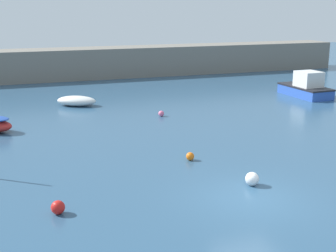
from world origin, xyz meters
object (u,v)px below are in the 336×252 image
(motorboat_with_cabin, at_px, (306,87))
(mooring_buoy_pink, at_px, (161,114))
(mooring_buoy_red, at_px, (58,207))
(mooring_buoy_white, at_px, (252,179))
(open_tender_yellow, at_px, (76,101))
(mooring_buoy_orange, at_px, (190,156))

(motorboat_with_cabin, distance_m, mooring_buoy_pink, 13.09)
(mooring_buoy_red, bearing_deg, mooring_buoy_pink, 57.71)
(mooring_buoy_pink, distance_m, mooring_buoy_white, 12.43)
(mooring_buoy_white, distance_m, mooring_buoy_red, 7.62)
(mooring_buoy_pink, bearing_deg, mooring_buoy_white, -91.45)
(open_tender_yellow, height_order, mooring_buoy_orange, open_tender_yellow)
(open_tender_yellow, relative_size, mooring_buoy_red, 6.48)
(open_tender_yellow, relative_size, mooring_buoy_pink, 8.63)
(motorboat_with_cabin, distance_m, mooring_buoy_red, 25.71)
(mooring_buoy_pink, distance_m, mooring_buoy_orange, 8.86)
(mooring_buoy_pink, bearing_deg, open_tender_yellow, 132.73)
(mooring_buoy_white, bearing_deg, motorboat_with_cabin, 48.95)
(mooring_buoy_pink, bearing_deg, mooring_buoy_red, -122.29)
(mooring_buoy_red, bearing_deg, mooring_buoy_white, 0.92)
(open_tender_yellow, relative_size, mooring_buoy_white, 5.72)
(mooring_buoy_red, bearing_deg, motorboat_with_cabin, 36.22)
(mooring_buoy_orange, bearing_deg, mooring_buoy_white, -72.30)
(mooring_buoy_pink, height_order, mooring_buoy_orange, mooring_buoy_orange)
(motorboat_with_cabin, bearing_deg, mooring_buoy_red, 123.42)
(mooring_buoy_pink, relative_size, mooring_buoy_white, 0.66)
(mooring_buoy_pink, relative_size, mooring_buoy_orange, 0.96)
(motorboat_with_cabin, bearing_deg, mooring_buoy_orange, 125.70)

